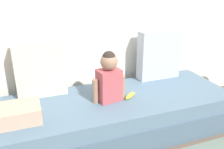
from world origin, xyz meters
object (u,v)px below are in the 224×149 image
at_px(throw_pillow_left, 40,68).
at_px(banana, 130,96).
at_px(couch, 116,115).
at_px(throw_pillow_right, 159,55).
at_px(toddler, 109,77).
at_px(folded_blanket, 15,114).

distance_m(throw_pillow_left, banana, 0.91).
distance_m(couch, throw_pillow_left, 0.87).
relative_size(couch, throw_pillow_right, 4.32).
height_order(couch, toddler, toddler).
xyz_separation_m(throw_pillow_left, toddler, (0.58, -0.35, -0.04)).
xyz_separation_m(toddler, banana, (0.21, -0.02, -0.22)).
height_order(throw_pillow_right, toddler, throw_pillow_right).
bearing_deg(toddler, couch, 16.79).
bearing_deg(folded_blanket, couch, 6.70).
bearing_deg(banana, couch, 162.76).
height_order(throw_pillow_left, throw_pillow_right, same).
bearing_deg(throw_pillow_right, banana, -144.49).
height_order(couch, throw_pillow_right, throw_pillow_right).
distance_m(couch, toddler, 0.44).
relative_size(throw_pillow_left, banana, 3.25).
bearing_deg(throw_pillow_left, folded_blanket, -120.48).
distance_m(throw_pillow_left, folded_blanket, 0.55).
bearing_deg(folded_blanket, throw_pillow_right, 15.55).
relative_size(toddler, banana, 2.87).
relative_size(couch, toddler, 4.90).
relative_size(throw_pillow_right, toddler, 1.13).
relative_size(throw_pillow_left, toddler, 1.13).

